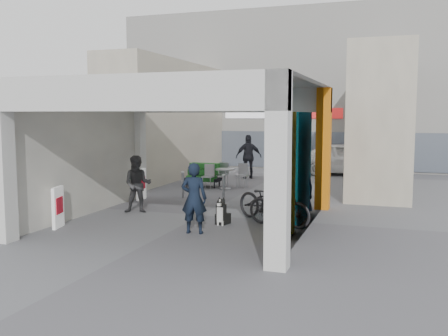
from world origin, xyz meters
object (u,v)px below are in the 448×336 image
(produce_stand, at_px, (203,177))
(white_van, at_px, (345,158))
(cafe_set, at_px, (224,179))
(bicycle_front, at_px, (268,201))
(man_crates, at_px, (249,157))
(border_collie, at_px, (222,214))
(man_back_turned, at_px, (138,184))
(bicycle_rear, at_px, (279,206))
(man_with_dog, at_px, (194,198))
(man_elderly, at_px, (302,187))

(produce_stand, xyz_separation_m, white_van, (4.78, 5.57, 0.40))
(cafe_set, relative_size, bicycle_front, 0.73)
(man_crates, bearing_deg, white_van, -167.23)
(border_collie, distance_m, bicycle_front, 1.27)
(produce_stand, bearing_deg, man_back_turned, -67.92)
(bicycle_front, distance_m, bicycle_rear, 0.61)
(man_back_turned, height_order, bicycle_front, man_back_turned)
(border_collie, xyz_separation_m, man_crates, (-1.86, 8.97, 0.66))
(man_with_dog, height_order, bicycle_rear, man_with_dog)
(produce_stand, height_order, bicycle_front, bicycle_front)
(man_crates, bearing_deg, produce_stand, 48.98)
(man_elderly, distance_m, white_van, 9.59)
(border_collie, bearing_deg, bicycle_front, 51.20)
(border_collie, bearing_deg, man_crates, 116.50)
(cafe_set, bearing_deg, bicycle_front, -60.76)
(white_van, bearing_deg, border_collie, 166.68)
(bicycle_front, xyz_separation_m, white_van, (0.94, 10.90, 0.21))
(bicycle_rear, bearing_deg, white_van, 15.02)
(cafe_set, relative_size, bicycle_rear, 0.87)
(man_back_turned, height_order, man_elderly, man_back_turned)
(border_collie, relative_size, man_crates, 0.37)
(man_crates, xyz_separation_m, bicycle_front, (2.86, -8.23, -0.40))
(border_collie, bearing_deg, produce_stand, 129.88)
(cafe_set, distance_m, man_elderly, 5.42)
(man_with_dog, xyz_separation_m, bicycle_front, (1.32, 1.80, -0.29))
(cafe_set, xyz_separation_m, white_van, (3.92, 5.58, 0.43))
(border_collie, xyz_separation_m, man_with_dog, (-0.32, -1.06, 0.54))
(man_back_turned, relative_size, bicycle_rear, 0.94)
(white_van, bearing_deg, bicycle_front, 171.23)
(cafe_set, relative_size, white_van, 0.34)
(produce_stand, relative_size, man_back_turned, 0.83)
(cafe_set, xyz_separation_m, bicycle_rear, (3.36, -5.79, 0.20))
(cafe_set, distance_m, bicycle_rear, 6.70)
(cafe_set, height_order, bicycle_front, bicycle_front)
(border_collie, xyz_separation_m, man_back_turned, (-2.73, 0.72, 0.52))
(border_collie, bearing_deg, man_back_turned, -179.90)
(man_with_dog, bearing_deg, man_crates, -89.93)
(man_elderly, bearing_deg, produce_stand, 162.23)
(man_elderly, xyz_separation_m, white_van, (0.29, 9.58, 0.01))
(produce_stand, relative_size, man_with_dog, 0.81)
(border_collie, height_order, bicycle_rear, bicycle_rear)
(man_back_turned, relative_size, man_elderly, 1.10)
(man_with_dog, height_order, white_van, man_with_dog)
(produce_stand, xyz_separation_m, man_with_dog, (2.52, -7.13, 0.47))
(bicycle_rear, bearing_deg, produce_stand, 53.88)
(bicycle_rear, height_order, white_van, white_van)
(cafe_set, distance_m, white_van, 6.83)
(man_crates, bearing_deg, man_elderly, 94.57)
(man_back_turned, bearing_deg, produce_stand, 70.47)
(cafe_set, xyz_separation_m, man_with_dog, (1.66, -7.12, 0.50))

